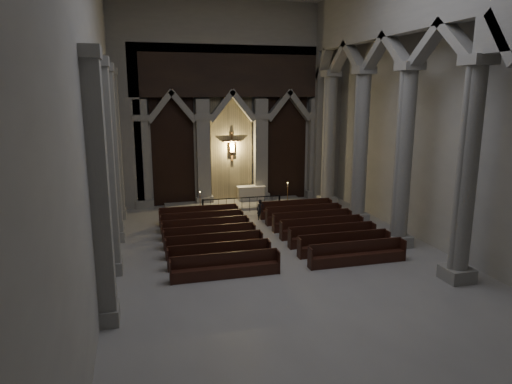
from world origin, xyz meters
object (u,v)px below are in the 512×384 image
altar_rail (242,202)px  worshipper (261,210)px  candle_stand_left (200,209)px  pews (268,235)px  altar (251,193)px  candle_stand_right (287,200)px

altar_rail → worshipper: worshipper is taller
candle_stand_left → pews: bearing=-65.9°
altar → worshipper: worshipper is taller
altar → candle_stand_right: (1.85, -1.70, -0.19)m
altar_rail → pews: (-0.00, -5.35, -0.30)m
altar_rail → candle_stand_right: candle_stand_right is taller
altar_rail → pews: size_ratio=0.48×
candle_stand_left → pews: size_ratio=0.14×
altar → candle_stand_right: size_ratio=1.15×
candle_stand_left → worshipper: candle_stand_left is taller
candle_stand_left → candle_stand_right: (5.35, 0.52, 0.04)m
pews → altar: bearing=81.8°
pews → candle_stand_left: bearing=114.1°
worshipper → candle_stand_right: bearing=44.8°
altar → candle_stand_left: bearing=-147.5°
candle_stand_right → pews: candle_stand_right is taller
altar → altar_rail: bearing=-115.9°
altar_rail → candle_stand_left: (-2.40, 0.04, -0.23)m
pews → altar_rail: bearing=90.0°
candle_stand_right → pews: (-2.95, -5.91, -0.11)m
candle_stand_right → worshipper: candle_stand_right is taller
altar → candle_stand_left: size_ratio=1.29×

